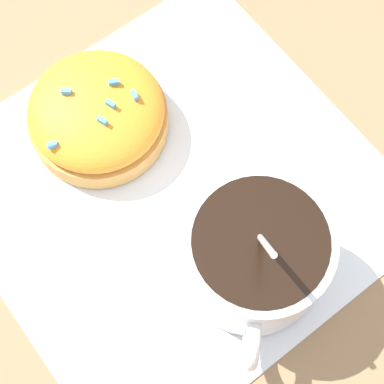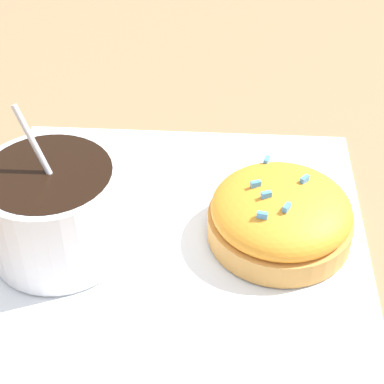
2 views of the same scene
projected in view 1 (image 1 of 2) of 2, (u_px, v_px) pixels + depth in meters
name	position (u px, v px, depth m)	size (l,w,h in m)	color
ground_plane	(173.00, 191.00, 0.47)	(3.00, 3.00, 0.00)	#93704C
paper_napkin	(173.00, 191.00, 0.47)	(0.28, 0.29, 0.00)	white
coffee_cup	(256.00, 256.00, 0.41)	(0.11, 0.10, 0.11)	white
frosted_pastry	(97.00, 114.00, 0.47)	(0.10, 0.10, 0.05)	#D19347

